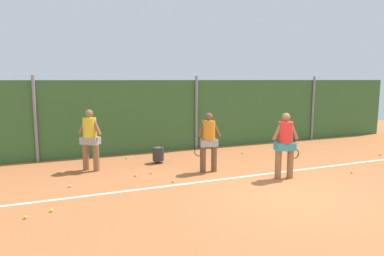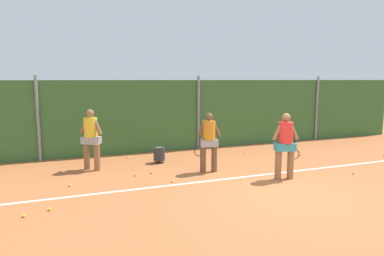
# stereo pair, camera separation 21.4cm
# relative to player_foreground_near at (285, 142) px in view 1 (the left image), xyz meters

# --- Properties ---
(ground_plane) EXTENTS (29.64, 29.64, 0.00)m
(ground_plane) POSITION_rel_player_foreground_near_xyz_m (-0.64, 0.59, -0.99)
(ground_plane) COLOR #B76638
(hedge_fence_backdrop) EXTENTS (19.27, 0.25, 2.61)m
(hedge_fence_backdrop) POSITION_rel_player_foreground_near_xyz_m (-0.64, 4.72, 0.32)
(hedge_fence_backdrop) COLOR #386633
(hedge_fence_backdrop) RESTS_ON ground_plane
(fence_post_left) EXTENTS (0.10, 0.10, 2.77)m
(fence_post_left) POSITION_rel_player_foreground_near_xyz_m (-6.19, 4.54, 0.40)
(fence_post_left) COLOR gray
(fence_post_left) RESTS_ON ground_plane
(fence_post_center) EXTENTS (0.10, 0.10, 2.77)m
(fence_post_center) POSITION_rel_player_foreground_near_xyz_m (-0.64, 4.54, 0.40)
(fence_post_center) COLOR gray
(fence_post_center) RESTS_ON ground_plane
(fence_post_right) EXTENTS (0.10, 0.10, 2.77)m
(fence_post_right) POSITION_rel_player_foreground_near_xyz_m (4.92, 4.54, 0.40)
(fence_post_right) COLOR gray
(fence_post_right) RESTS_ON ground_plane
(court_baseline_paint) EXTENTS (14.08, 0.10, 0.01)m
(court_baseline_paint) POSITION_rel_player_foreground_near_xyz_m (-0.64, 0.53, -0.99)
(court_baseline_paint) COLOR white
(court_baseline_paint) RESTS_ON ground_plane
(player_foreground_near) EXTENTS (0.81, 0.40, 1.77)m
(player_foreground_near) POSITION_rel_player_foreground_near_xyz_m (0.00, 0.00, 0.00)
(player_foreground_near) COLOR #8C603D
(player_foreground_near) RESTS_ON ground_plane
(player_midcourt) EXTENTS (0.79, 0.37, 1.70)m
(player_midcourt) POSITION_rel_player_foreground_near_xyz_m (-1.60, 1.37, -0.04)
(player_midcourt) COLOR brown
(player_midcourt) RESTS_ON ground_plane
(player_backcourt_far) EXTENTS (0.61, 0.56, 1.78)m
(player_backcourt_far) POSITION_rel_player_foreground_near_xyz_m (-4.71, 2.79, 0.01)
(player_backcourt_far) COLOR #8C603D
(player_backcourt_far) RESTS_ON ground_plane
(ball_hopper) EXTENTS (0.36, 0.36, 0.51)m
(ball_hopper) POSITION_rel_player_foreground_near_xyz_m (-2.64, 2.93, -0.70)
(ball_hopper) COLOR #2D2D33
(ball_hopper) RESTS_ON ground_plane
(tennis_ball_0) EXTENTS (0.07, 0.07, 0.07)m
(tennis_ball_0) POSITION_rel_player_foreground_near_xyz_m (0.55, 3.08, -0.96)
(tennis_ball_0) COLOR #CCDB33
(tennis_ball_0) RESTS_ON ground_plane
(tennis_ball_1) EXTENTS (0.07, 0.07, 0.07)m
(tennis_ball_1) POSITION_rel_player_foreground_near_xyz_m (2.25, 2.17, -0.96)
(tennis_ball_1) COLOR #CCDB33
(tennis_ball_1) RESTS_ON ground_plane
(tennis_ball_2) EXTENTS (0.07, 0.07, 0.07)m
(tennis_ball_2) POSITION_rel_player_foreground_near_xyz_m (-3.45, 3.92, -0.96)
(tennis_ball_2) COLOR #CCDB33
(tennis_ball_2) RESTS_ON ground_plane
(tennis_ball_3) EXTENTS (0.07, 0.07, 0.07)m
(tennis_ball_3) POSITION_rel_player_foreground_near_xyz_m (-2.88, 0.76, -0.96)
(tennis_ball_3) COLOR #CCDB33
(tennis_ball_3) RESTS_ON ground_plane
(tennis_ball_4) EXTENTS (0.07, 0.07, 0.07)m
(tennis_ball_4) POSITION_rel_player_foreground_near_xyz_m (-6.25, -0.37, -0.96)
(tennis_ball_4) COLOR #CCDB33
(tennis_ball_4) RESTS_ON ground_plane
(tennis_ball_5) EXTENTS (0.07, 0.07, 0.07)m
(tennis_ball_5) POSITION_rel_player_foreground_near_xyz_m (-3.66, 1.67, -0.96)
(tennis_ball_5) COLOR #CCDB33
(tennis_ball_5) RESTS_ON ground_plane
(tennis_ball_6) EXTENTS (0.07, 0.07, 0.07)m
(tennis_ball_6) POSITION_rel_player_foreground_near_xyz_m (4.88, 1.04, -0.96)
(tennis_ball_6) COLOR #CCDB33
(tennis_ball_6) RESTS_ON ground_plane
(tennis_ball_7) EXTENTS (0.07, 0.07, 0.07)m
(tennis_ball_7) POSITION_rel_player_foreground_near_xyz_m (-5.37, 1.35, -0.96)
(tennis_ball_7) COLOR #CCDB33
(tennis_ball_7) RESTS_ON ground_plane
(tennis_ball_8) EXTENTS (0.07, 0.07, 0.07)m
(tennis_ball_8) POSITION_rel_player_foreground_near_xyz_m (-5.79, -0.19, -0.96)
(tennis_ball_8) COLOR #CCDB33
(tennis_ball_8) RESTS_ON ground_plane
(tennis_ball_9) EXTENTS (0.07, 0.07, 0.07)m
(tennis_ball_9) POSITION_rel_player_foreground_near_xyz_m (2.10, -0.31, -0.96)
(tennis_ball_9) COLOR #CCDB33
(tennis_ball_9) RESTS_ON ground_plane
(tennis_ball_10) EXTENTS (0.07, 0.07, 0.07)m
(tennis_ball_10) POSITION_rel_player_foreground_near_xyz_m (-3.19, 1.78, -0.96)
(tennis_ball_10) COLOR #CCDB33
(tennis_ball_10) RESTS_ON ground_plane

